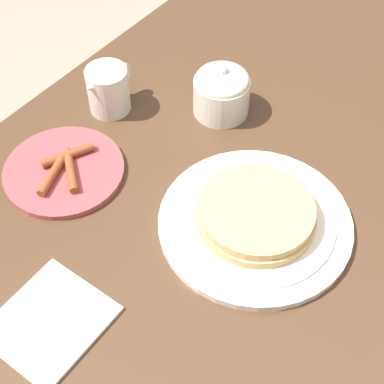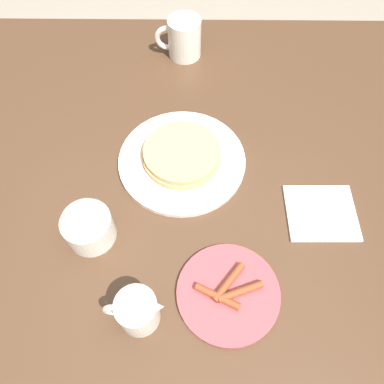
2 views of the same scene
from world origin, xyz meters
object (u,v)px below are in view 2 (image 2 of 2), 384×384
(sugar_bowl, at_px, (88,225))
(napkin, at_px, (321,213))
(pancake_plate, at_px, (182,158))
(side_plate_bacon, at_px, (228,293))
(coffee_mug, at_px, (183,38))
(creamer_pitcher, at_px, (138,311))

(sugar_bowl, bearing_deg, napkin, -173.43)
(pancake_plate, relative_size, side_plate_bacon, 1.49)
(pancake_plate, height_order, napkin, pancake_plate)
(coffee_mug, xyz_separation_m, sugar_bowl, (0.17, 0.54, -0.01))
(pancake_plate, xyz_separation_m, side_plate_bacon, (-0.09, 0.30, -0.01))
(side_plate_bacon, bearing_deg, creamer_pitcher, 15.27)
(coffee_mug, bearing_deg, creamer_pitcher, 85.07)
(sugar_bowl, distance_m, napkin, 0.47)
(coffee_mug, distance_m, sugar_bowl, 0.57)
(sugar_bowl, relative_size, napkin, 0.67)
(sugar_bowl, bearing_deg, pancake_plate, -133.84)
(creamer_pitcher, bearing_deg, coffee_mug, -94.93)
(coffee_mug, bearing_deg, side_plate_bacon, 98.27)
(pancake_plate, relative_size, napkin, 1.97)
(side_plate_bacon, distance_m, napkin, 0.26)
(napkin, bearing_deg, creamer_pitcher, 30.77)
(coffee_mug, height_order, creamer_pitcher, coffee_mug)
(coffee_mug, distance_m, creamer_pitcher, 0.70)
(napkin, bearing_deg, coffee_mug, -59.12)
(side_plate_bacon, height_order, napkin, side_plate_bacon)
(side_plate_bacon, bearing_deg, coffee_mug, -81.73)
(side_plate_bacon, height_order, creamer_pitcher, creamer_pitcher)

